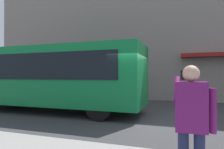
% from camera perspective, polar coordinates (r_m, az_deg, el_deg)
% --- Properties ---
extents(ground_plane, '(60.00, 60.00, 0.00)m').
position_cam_1_polar(ground_plane, '(8.17, 9.36, -12.40)').
color(ground_plane, '#38383A').
extents(building_facade_far, '(28.00, 1.55, 12.00)m').
position_cam_1_polar(building_facade_far, '(15.34, 13.82, 15.90)').
color(building_facade_far, gray).
rests_on(building_facade_far, ground_plane).
extents(red_bus, '(9.05, 2.54, 3.08)m').
position_cam_1_polar(red_bus, '(10.13, -17.21, -0.45)').
color(red_bus, '#0F7238').
rests_on(red_bus, ground_plane).
extents(pedestrian_photographer, '(0.53, 0.52, 1.70)m').
position_cam_1_polar(pedestrian_photographer, '(2.95, 21.43, -11.44)').
color(pedestrian_photographer, '#1E2347').
rests_on(pedestrian_photographer, sidewalk_curb).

